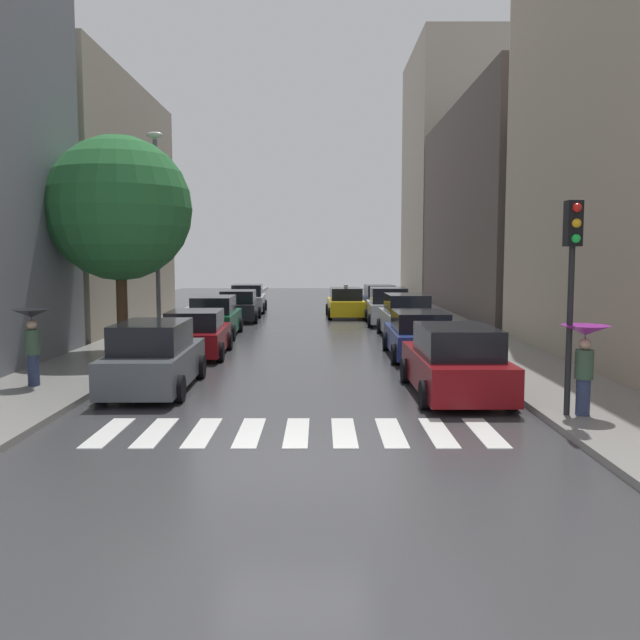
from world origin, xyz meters
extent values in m
cube|color=#39393C|center=(0.00, 24.00, -0.02)|extent=(28.00, 72.00, 0.04)
cube|color=gray|center=(-6.50, 24.00, 0.07)|extent=(3.00, 72.00, 0.15)
cube|color=gray|center=(6.50, 24.00, 0.07)|extent=(3.00, 72.00, 0.15)
cube|color=silver|center=(-3.60, 1.95, 0.01)|extent=(0.45, 2.20, 0.01)
cube|color=silver|center=(-2.70, 1.95, 0.01)|extent=(0.45, 2.20, 0.01)
cube|color=silver|center=(-1.80, 1.95, 0.01)|extent=(0.45, 2.20, 0.01)
cube|color=silver|center=(-0.90, 1.95, 0.01)|extent=(0.45, 2.20, 0.01)
cube|color=silver|center=(0.00, 1.95, 0.01)|extent=(0.45, 2.20, 0.01)
cube|color=silver|center=(0.90, 1.95, 0.01)|extent=(0.45, 2.20, 0.01)
cube|color=silver|center=(1.80, 1.95, 0.01)|extent=(0.45, 2.20, 0.01)
cube|color=silver|center=(2.70, 1.95, 0.01)|extent=(0.45, 2.20, 0.01)
cube|color=silver|center=(3.60, 1.95, 0.01)|extent=(0.45, 2.20, 0.01)
cube|color=#9E9384|center=(-11.00, 21.30, 5.69)|extent=(6.00, 14.56, 11.37)
cube|color=#564C47|center=(11.00, 28.43, 5.94)|extent=(6.00, 20.28, 11.87)
cube|color=#9E9384|center=(11.00, 45.96, 10.01)|extent=(6.00, 13.39, 20.02)
cube|color=#474C51|center=(-3.72, 6.14, 0.60)|extent=(1.87, 4.70, 0.86)
cube|color=black|center=(-3.72, 5.91, 1.38)|extent=(1.62, 2.59, 0.70)
cylinder|color=black|center=(-4.64, 7.67, 0.32)|extent=(0.23, 0.64, 0.64)
cylinder|color=black|center=(-2.85, 7.70, 0.32)|extent=(0.23, 0.64, 0.64)
cylinder|color=black|center=(-4.59, 4.59, 0.32)|extent=(0.23, 0.64, 0.64)
cylinder|color=black|center=(-2.80, 4.62, 0.32)|extent=(0.23, 0.64, 0.64)
cube|color=maroon|center=(-3.73, 11.96, 0.55)|extent=(2.05, 4.26, 0.75)
cube|color=black|center=(-3.73, 11.75, 1.24)|extent=(1.76, 2.37, 0.62)
cylinder|color=black|center=(-4.74, 13.31, 0.32)|extent=(0.24, 0.65, 0.64)
cylinder|color=black|center=(-2.83, 13.38, 0.32)|extent=(0.24, 0.65, 0.64)
cylinder|color=black|center=(-4.64, 10.54, 0.32)|extent=(0.24, 0.65, 0.64)
cylinder|color=black|center=(-2.73, 10.60, 0.32)|extent=(0.24, 0.65, 0.64)
cube|color=#0C4C2D|center=(-3.98, 17.52, 0.59)|extent=(1.90, 4.77, 0.83)
cube|color=black|center=(-3.97, 17.28, 1.35)|extent=(1.64, 2.64, 0.68)
cylinder|color=black|center=(-4.91, 19.06, 0.32)|extent=(0.23, 0.64, 0.64)
cylinder|color=black|center=(-3.11, 19.10, 0.32)|extent=(0.23, 0.64, 0.64)
cylinder|color=black|center=(-4.85, 15.94, 0.32)|extent=(0.23, 0.64, 0.64)
cylinder|color=black|center=(-3.04, 15.97, 0.32)|extent=(0.23, 0.64, 0.64)
cube|color=black|center=(-3.77, 24.26, 0.57)|extent=(2.01, 4.44, 0.78)
cube|color=black|center=(-3.76, 24.04, 1.28)|extent=(1.73, 2.46, 0.64)
cylinder|color=black|center=(-4.75, 25.68, 0.32)|extent=(0.24, 0.65, 0.64)
cylinder|color=black|center=(-2.87, 25.73, 0.32)|extent=(0.24, 0.65, 0.64)
cylinder|color=black|center=(-4.67, 22.79, 0.32)|extent=(0.24, 0.65, 0.64)
cylinder|color=black|center=(-2.78, 22.84, 0.32)|extent=(0.24, 0.65, 0.64)
cube|color=#B2B7BF|center=(-3.90, 29.86, 0.58)|extent=(2.12, 4.49, 0.82)
cube|color=black|center=(-3.89, 29.64, 1.33)|extent=(1.81, 2.50, 0.67)
cylinder|color=black|center=(-4.93, 31.28, 0.32)|extent=(0.25, 0.65, 0.64)
cylinder|color=black|center=(-2.99, 31.35, 0.32)|extent=(0.25, 0.65, 0.64)
cylinder|color=black|center=(-4.82, 28.36, 0.32)|extent=(0.25, 0.65, 0.64)
cylinder|color=black|center=(-2.87, 28.44, 0.32)|extent=(0.25, 0.65, 0.64)
cube|color=maroon|center=(3.70, 5.52, 0.59)|extent=(1.97, 4.81, 0.84)
cube|color=black|center=(3.71, 5.28, 1.35)|extent=(1.72, 2.65, 0.68)
cylinder|color=black|center=(2.72, 7.09, 0.32)|extent=(0.23, 0.64, 0.64)
cylinder|color=black|center=(4.65, 7.11, 0.32)|extent=(0.23, 0.64, 0.64)
cylinder|color=black|center=(2.75, 3.93, 0.32)|extent=(0.23, 0.64, 0.64)
cylinder|color=black|center=(4.68, 3.95, 0.32)|extent=(0.23, 0.64, 0.64)
cube|color=navy|center=(3.74, 11.70, 0.55)|extent=(1.92, 4.74, 0.75)
cube|color=black|center=(3.73, 11.46, 1.24)|extent=(1.68, 2.61, 0.62)
cylinder|color=black|center=(2.81, 13.27, 0.32)|extent=(0.22, 0.64, 0.64)
cylinder|color=black|center=(4.69, 13.25, 0.32)|extent=(0.22, 0.64, 0.64)
cylinder|color=black|center=(2.78, 10.15, 0.32)|extent=(0.22, 0.64, 0.64)
cylinder|color=black|center=(4.66, 10.13, 0.32)|extent=(0.22, 0.64, 0.64)
cube|color=#B2B7BF|center=(3.99, 17.18, 0.62)|extent=(1.90, 4.46, 0.89)
cube|color=black|center=(4.00, 16.96, 1.44)|extent=(1.65, 2.46, 0.73)
cylinder|color=black|center=(3.05, 18.63, 0.32)|extent=(0.23, 0.64, 0.64)
cylinder|color=black|center=(4.89, 18.65, 0.32)|extent=(0.23, 0.64, 0.64)
cylinder|color=black|center=(3.09, 15.70, 0.32)|extent=(0.23, 0.64, 0.64)
cylinder|color=black|center=(4.93, 15.73, 0.32)|extent=(0.23, 0.64, 0.64)
cube|color=#B2B7BF|center=(3.79, 22.50, 0.63)|extent=(1.96, 4.32, 0.91)
cube|color=black|center=(3.79, 22.28, 1.45)|extent=(1.71, 2.39, 0.74)
cylinder|color=black|center=(2.86, 23.93, 0.32)|extent=(0.23, 0.64, 0.64)
cylinder|color=black|center=(4.76, 23.90, 0.32)|extent=(0.23, 0.64, 0.64)
cylinder|color=black|center=(2.82, 21.10, 0.32)|extent=(0.23, 0.64, 0.64)
cylinder|color=black|center=(4.72, 21.07, 0.32)|extent=(0.23, 0.64, 0.64)
cube|color=navy|center=(3.86, 28.44, 0.60)|extent=(1.94, 4.17, 0.84)
cube|color=black|center=(3.87, 28.23, 1.36)|extent=(1.65, 2.32, 0.69)
cylinder|color=black|center=(2.92, 29.75, 0.32)|extent=(0.25, 0.65, 0.64)
cylinder|color=black|center=(4.68, 29.82, 0.32)|extent=(0.25, 0.65, 0.64)
cylinder|color=black|center=(3.04, 27.05, 0.32)|extent=(0.25, 0.65, 0.64)
cylinder|color=black|center=(4.80, 27.12, 0.32)|extent=(0.25, 0.65, 0.64)
cube|color=yellow|center=(1.85, 26.45, 0.57)|extent=(1.96, 4.58, 0.80)
cube|color=black|center=(1.85, 26.22, 1.30)|extent=(1.69, 2.54, 0.65)
cube|color=#F2EDCC|center=(1.85, 26.22, 1.72)|extent=(0.21, 0.36, 0.18)
cylinder|color=black|center=(0.89, 27.92, 0.32)|extent=(0.24, 0.65, 0.64)
cylinder|color=black|center=(2.74, 27.97, 0.32)|extent=(0.24, 0.65, 0.64)
cylinder|color=black|center=(0.96, 24.93, 0.32)|extent=(0.24, 0.65, 0.64)
cylinder|color=black|center=(2.81, 24.98, 0.32)|extent=(0.24, 0.65, 0.64)
cylinder|color=navy|center=(-6.68, 5.89, 0.54)|extent=(0.28, 0.28, 0.78)
cylinder|color=#38513D|center=(-6.68, 5.89, 1.24)|extent=(0.36, 0.36, 0.62)
sphere|color=tan|center=(-6.68, 5.89, 1.67)|extent=(0.24, 0.24, 0.24)
cone|color=black|center=(-6.68, 5.89, 1.95)|extent=(0.92, 0.92, 0.20)
cylinder|color=#333338|center=(-6.68, 5.89, 1.59)|extent=(0.02, 0.02, 0.72)
cylinder|color=navy|center=(5.76, 2.76, 0.52)|extent=(0.28, 0.28, 0.74)
cylinder|color=#38513D|center=(5.76, 2.76, 1.19)|extent=(0.36, 0.36, 0.59)
sphere|color=tan|center=(5.76, 2.76, 1.60)|extent=(0.23, 0.23, 0.23)
cone|color=#8C1E8C|center=(5.76, 2.76, 1.88)|extent=(0.95, 0.95, 0.20)
cylinder|color=#333338|center=(5.76, 2.76, 1.53)|extent=(0.02, 0.02, 0.69)
cylinder|color=#513823|center=(-6.13, 11.66, 1.53)|extent=(0.36, 0.36, 2.75)
sphere|color=#286C35|center=(-6.13, 11.66, 4.91)|extent=(4.72, 4.72, 4.72)
cylinder|color=black|center=(5.45, 2.79, 1.85)|extent=(0.12, 0.12, 3.40)
cube|color=black|center=(5.45, 2.79, 4.00)|extent=(0.30, 0.30, 0.90)
sphere|color=red|center=(5.45, 2.61, 4.30)|extent=(0.18, 0.18, 0.18)
sphere|color=#F2A519|center=(5.45, 2.61, 4.00)|extent=(0.18, 0.18, 0.18)
sphere|color=green|center=(5.45, 2.61, 3.70)|extent=(0.18, 0.18, 0.18)
cylinder|color=#595B60|center=(-5.55, 14.31, 3.86)|extent=(0.16, 0.16, 7.43)
ellipsoid|color=beige|center=(-5.55, 14.31, 7.73)|extent=(0.60, 0.28, 0.24)
camera|label=1|loc=(0.44, -10.68, 3.36)|focal=37.95mm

